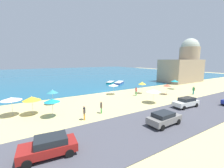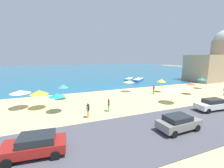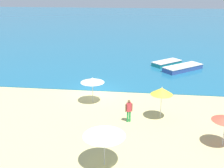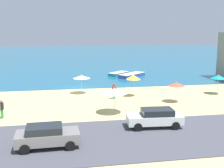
{
  "view_description": "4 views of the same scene",
  "coord_description": "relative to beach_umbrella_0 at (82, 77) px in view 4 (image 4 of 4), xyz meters",
  "views": [
    {
      "loc": [
        -16.53,
        -29.34,
        7.33
      ],
      "look_at": [
        1.11,
        -0.72,
        1.89
      ],
      "focal_mm": 24.0,
      "sensor_mm": 36.0,
      "label": 1
    },
    {
      "loc": [
        -13.67,
        -28.58,
        6.78
      ],
      "look_at": [
        -1.43,
        2.13,
        0.85
      ],
      "focal_mm": 24.0,
      "sensor_mm": 36.0,
      "label": 2
    },
    {
      "loc": [
        4.73,
        -25.46,
        9.8
      ],
      "look_at": [
        1.81,
        -2.01,
        1.52
      ],
      "focal_mm": 45.0,
      "sensor_mm": 36.0,
      "label": 3
    },
    {
      "loc": [
        -1.94,
        -36.58,
        7.52
      ],
      "look_at": [
        3.87,
        -3.24,
        1.16
      ],
      "focal_mm": 45.0,
      "sensor_mm": 36.0,
      "label": 4
    }
  ],
  "objects": [
    {
      "name": "ground_plane",
      "position": [
        -0.2,
        2.81,
        -2.07
      ],
      "size": [
        160.0,
        160.0,
        0.0
      ],
      "primitive_type": "plane",
      "color": "#CABB7C"
    },
    {
      "name": "sea",
      "position": [
        -0.2,
        57.81,
        -2.05
      ],
      "size": [
        150.0,
        110.0,
        0.05
      ],
      "primitive_type": "cube",
      "color": "#1D6285",
      "rests_on": "ground_plane"
    },
    {
      "name": "coastal_road",
      "position": [
        -0.2,
        -15.19,
        -2.04
      ],
      "size": [
        80.0,
        8.0,
        0.06
      ],
      "primitive_type": "cube",
      "color": "#494953",
      "rests_on": "ground_plane"
    },
    {
      "name": "beach_umbrella_0",
      "position": [
        0.0,
        0.0,
        0.0
      ],
      "size": [
        2.07,
        2.07,
        2.33
      ],
      "color": "#B2B2B7",
      "rests_on": "ground_plane"
    },
    {
      "name": "beach_umbrella_2",
      "position": [
        9.68,
        -6.02,
        -0.09
      ],
      "size": [
        1.78,
        1.78,
        2.24
      ],
      "color": "#B2B2B7",
      "rests_on": "ground_plane"
    },
    {
      "name": "beach_umbrella_3",
      "position": [
        5.82,
        -2.52,
        0.21
      ],
      "size": [
        1.71,
        1.71,
        2.63
      ],
      "color": "#B2B2B7",
      "rests_on": "ground_plane"
    },
    {
      "name": "beach_umbrella_4",
      "position": [
        2.4,
        -9.0,
        0.07
      ],
      "size": [
        2.42,
        2.42,
        2.44
      ],
      "color": "#B2B2B7",
      "rests_on": "ground_plane"
    },
    {
      "name": "beach_umbrella_6",
      "position": [
        16.2,
        -3.15,
        0.07
      ],
      "size": [
        1.82,
        1.82,
        2.44
      ],
      "color": "#B2B2B7",
      "rests_on": "ground_plane"
    },
    {
      "name": "bather_2",
      "position": [
        3.41,
        -3.37,
        -1.06
      ],
      "size": [
        0.54,
        0.34,
        1.8
      ],
      "color": "green",
      "rests_on": "ground_plane"
    },
    {
      "name": "bather_3",
      "position": [
        -7.56,
        -8.82,
        -1.14
      ],
      "size": [
        0.32,
        0.55,
        1.66
      ],
      "color": "green",
      "rests_on": "ground_plane"
    },
    {
      "name": "parked_car_0",
      "position": [
        -3.33,
        -15.97,
        -1.23
      ],
      "size": [
        4.14,
        2.05,
        1.47
      ],
      "color": "gray",
      "rests_on": "coastal_road"
    },
    {
      "name": "parked_car_4",
      "position": [
        4.87,
        -13.42,
        -1.23
      ],
      "size": [
        4.43,
        2.05,
        1.48
      ],
      "color": "silver",
      "rests_on": "coastal_road"
    },
    {
      "name": "skiff_nearshore",
      "position": [
        7.29,
        13.36,
        -1.75
      ],
      "size": [
        4.13,
        3.96,
        0.53
      ],
      "color": "teal",
      "rests_on": "sea"
    },
    {
      "name": "skiff_offshore",
      "position": [
        9.09,
        11.12,
        -1.72
      ],
      "size": [
        5.22,
        4.78,
        0.6
      ],
      "color": "#375195",
      "rests_on": "sea"
    }
  ]
}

